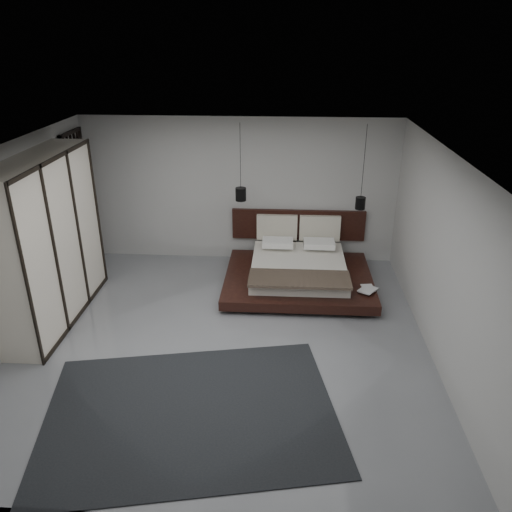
# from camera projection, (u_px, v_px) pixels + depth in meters

# --- Properties ---
(floor) EXTENTS (6.00, 6.00, 0.00)m
(floor) POSITION_uv_depth(u_px,v_px,m) (223.00, 339.00, 7.44)
(floor) COLOR gray
(floor) RESTS_ON ground
(ceiling) EXTENTS (6.00, 6.00, 0.00)m
(ceiling) POSITION_uv_depth(u_px,v_px,m) (217.00, 153.00, 6.30)
(ceiling) COLOR white
(ceiling) RESTS_ON wall_back
(wall_back) EXTENTS (6.00, 0.00, 6.00)m
(wall_back) POSITION_uv_depth(u_px,v_px,m) (240.00, 191.00, 9.60)
(wall_back) COLOR #B0B0AD
(wall_back) RESTS_ON floor
(wall_front) EXTENTS (6.00, 0.00, 6.00)m
(wall_front) POSITION_uv_depth(u_px,v_px,m) (174.00, 400.00, 4.14)
(wall_front) COLOR #B0B0AD
(wall_front) RESTS_ON floor
(wall_left) EXTENTS (0.00, 6.00, 6.00)m
(wall_left) POSITION_uv_depth(u_px,v_px,m) (9.00, 248.00, 7.04)
(wall_left) COLOR #B0B0AD
(wall_left) RESTS_ON floor
(wall_right) EXTENTS (0.00, 6.00, 6.00)m
(wall_right) POSITION_uv_depth(u_px,v_px,m) (442.00, 259.00, 6.70)
(wall_right) COLOR #B0B0AD
(wall_right) RESTS_ON floor
(lattice_screen) EXTENTS (0.05, 0.90, 2.60)m
(lattice_screen) POSITION_uv_depth(u_px,v_px,m) (80.00, 202.00, 9.31)
(lattice_screen) COLOR black
(lattice_screen) RESTS_ON floor
(bed) EXTENTS (2.59, 2.31, 1.04)m
(bed) POSITION_uv_depth(u_px,v_px,m) (298.00, 269.00, 9.01)
(bed) COLOR black
(bed) RESTS_ON floor
(book_lower) EXTENTS (0.23, 0.29, 0.03)m
(book_lower) POSITION_uv_depth(u_px,v_px,m) (362.00, 288.00, 8.39)
(book_lower) COLOR #99724C
(book_lower) RESTS_ON bed
(book_upper) EXTENTS (0.38, 0.40, 0.02)m
(book_upper) POSITION_uv_depth(u_px,v_px,m) (361.00, 288.00, 8.35)
(book_upper) COLOR #99724C
(book_upper) RESTS_ON book_lower
(pendant_left) EXTENTS (0.19, 0.19, 1.37)m
(pendant_left) POSITION_uv_depth(u_px,v_px,m) (241.00, 194.00, 8.90)
(pendant_left) COLOR black
(pendant_left) RESTS_ON ceiling
(pendant_right) EXTENTS (0.18, 0.18, 1.49)m
(pendant_right) POSITION_uv_depth(u_px,v_px,m) (360.00, 203.00, 8.83)
(pendant_right) COLOR black
(pendant_right) RESTS_ON ceiling
(wardrobe) EXTENTS (0.62, 2.64, 2.59)m
(wardrobe) POSITION_uv_depth(u_px,v_px,m) (48.00, 241.00, 7.54)
(wardrobe) COLOR white
(wardrobe) RESTS_ON floor
(rug) EXTENTS (3.85, 3.07, 0.01)m
(rug) POSITION_uv_depth(u_px,v_px,m) (191.00, 412.00, 6.00)
(rug) COLOR black
(rug) RESTS_ON floor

